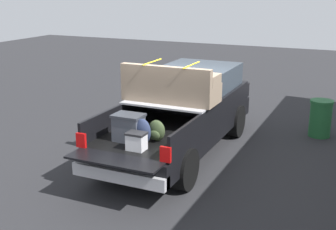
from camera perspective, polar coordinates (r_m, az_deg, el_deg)
ground_plane at (r=10.67m, az=1.35°, el=-4.86°), size 40.00×40.00×0.00m
pickup_truck at (r=10.68m, az=2.15°, el=0.69°), size 6.05×2.08×2.23m
trash_can at (r=12.34m, az=18.93°, el=-0.38°), size 0.60×0.60×0.98m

